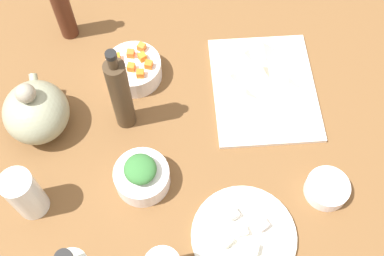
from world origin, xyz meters
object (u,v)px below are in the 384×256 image
at_px(plate_tofu, 244,236).
at_px(teapot, 36,111).
at_px(cutting_board, 264,88).
at_px(bowl_greens, 142,177).
at_px(bowl_small_side, 327,189).
at_px(bottle_0, 61,5).
at_px(bottle_3, 121,94).
at_px(bowl_carrots, 134,70).
at_px(drinking_glass_0, 25,194).

bearing_deg(plate_tofu, teapot, 50.61).
xyz_separation_m(cutting_board, bowl_greens, (-0.20, 0.33, 0.02)).
height_order(plate_tofu, bowl_small_side, bowl_small_side).
relative_size(bottle_0, bottle_3, 0.96).
bearing_deg(teapot, bowl_small_side, -113.67).
relative_size(cutting_board, bowl_carrots, 2.30).
distance_m(cutting_board, bottle_3, 0.37).
xyz_separation_m(bowl_carrots, bottle_0, (0.17, 0.16, 0.08)).
xyz_separation_m(cutting_board, bowl_small_side, (-0.29, -0.07, 0.01)).
xyz_separation_m(bowl_small_side, bottle_3, (0.26, 0.43, 0.10)).
bearing_deg(bowl_greens, teapot, 50.17).
height_order(cutting_board, teapot, teapot).
relative_size(bowl_small_side, drinking_glass_0, 0.70).
height_order(bowl_small_side, bottle_3, bottle_3).
distance_m(bowl_small_side, drinking_glass_0, 0.66).
relative_size(bowl_carrots, bottle_3, 0.52).
distance_m(bowl_small_side, bottle_0, 0.79).
distance_m(teapot, bottle_3, 0.21).
relative_size(teapot, drinking_glass_0, 1.26).
xyz_separation_m(bottle_0, bottle_3, (-0.30, -0.13, 0.01)).
bearing_deg(plate_tofu, bowl_small_side, -70.40).
relative_size(bowl_greens, bottle_0, 0.49).
relative_size(bowl_greens, bowl_carrots, 0.89).
xyz_separation_m(bowl_small_side, teapot, (0.28, 0.63, 0.05)).
relative_size(cutting_board, bowl_small_side, 3.29).
distance_m(cutting_board, drinking_glass_0, 0.63).
bearing_deg(drinking_glass_0, bowl_small_side, -96.29).
xyz_separation_m(bowl_greens, bowl_carrots, (0.30, -0.01, 0.00)).
relative_size(bowl_small_side, bottle_3, 0.37).
xyz_separation_m(cutting_board, plate_tofu, (-0.37, 0.13, 0.00)).
height_order(plate_tofu, teapot, teapot).
bearing_deg(cutting_board, drinking_glass_0, 110.82).
bearing_deg(bottle_0, plate_tofu, -150.98).
distance_m(cutting_board, teapot, 0.56).
distance_m(cutting_board, bottle_0, 0.56).
bearing_deg(cutting_board, plate_tofu, 160.28).
bearing_deg(drinking_glass_0, bowl_carrots, -39.51).
bearing_deg(plate_tofu, bowl_carrots, 22.39).
xyz_separation_m(bowl_greens, bowl_small_side, (-0.09, -0.41, -0.01)).
bearing_deg(bowl_small_side, bottle_3, 58.90).
relative_size(cutting_board, teapot, 1.84).
xyz_separation_m(cutting_board, teapot, (-0.02, 0.56, 0.06)).
relative_size(cutting_board, drinking_glass_0, 2.31).
xyz_separation_m(bowl_small_side, drinking_glass_0, (0.07, 0.66, 0.05)).
bearing_deg(plate_tofu, bottle_3, 33.94).
bearing_deg(bowl_small_side, bowl_carrots, 45.59).
distance_m(bowl_greens, drinking_glass_0, 0.25).
height_order(cutting_board, plate_tofu, plate_tofu).
bearing_deg(bowl_greens, plate_tofu, -128.90).
bearing_deg(teapot, bowl_greens, -129.83).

